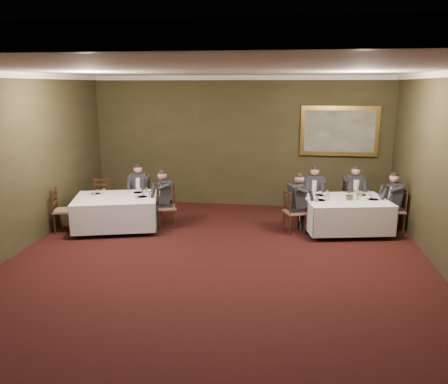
% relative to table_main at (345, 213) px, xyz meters
% --- Properties ---
extents(ground, '(10.00, 10.00, 0.00)m').
position_rel_table_main_xyz_m(ground, '(-2.60, -3.00, -0.45)').
color(ground, black).
rests_on(ground, ground).
extents(ceiling, '(8.00, 10.00, 0.10)m').
position_rel_table_main_xyz_m(ceiling, '(-2.60, -3.00, 3.05)').
color(ceiling, silver).
rests_on(ceiling, back_wall).
extents(back_wall, '(8.00, 0.10, 3.50)m').
position_rel_table_main_xyz_m(back_wall, '(-2.60, 2.00, 1.30)').
color(back_wall, '#2E2A17').
rests_on(back_wall, ground).
extents(crown_molding, '(8.00, 10.00, 0.12)m').
position_rel_table_main_xyz_m(crown_molding, '(-2.60, -3.00, 2.99)').
color(crown_molding, white).
rests_on(crown_molding, back_wall).
extents(table_main, '(2.07, 1.72, 0.67)m').
position_rel_table_main_xyz_m(table_main, '(0.00, 0.00, 0.00)').
color(table_main, black).
rests_on(table_main, ground).
extents(table_second, '(2.15, 1.84, 0.67)m').
position_rel_table_main_xyz_m(table_second, '(-5.20, -0.52, 0.00)').
color(table_second, black).
rests_on(table_second, ground).
extents(chair_main_backleft, '(0.44, 0.42, 1.00)m').
position_rel_table_main_xyz_m(chair_main_backleft, '(-0.66, 0.83, -0.17)').
color(chair_main_backleft, '#896546').
rests_on(chair_main_backleft, ground).
extents(diner_main_backleft, '(0.42, 0.48, 1.35)m').
position_rel_table_main_xyz_m(diner_main_backleft, '(-0.66, 0.82, 0.06)').
color(diner_main_backleft, black).
rests_on(diner_main_backleft, chair_main_backleft).
extents(chair_main_backright, '(0.50, 0.49, 1.00)m').
position_rel_table_main_xyz_m(chair_main_backright, '(0.31, 1.02, -0.17)').
color(chair_main_backright, '#896546').
rests_on(chair_main_backright, ground).
extents(diner_main_backright, '(0.47, 0.54, 1.35)m').
position_rel_table_main_xyz_m(diner_main_backright, '(0.31, 1.01, 0.06)').
color(diner_main_backright, black).
rests_on(diner_main_backright, chair_main_backright).
extents(chair_main_endleft, '(0.55, 0.56, 1.00)m').
position_rel_table_main_xyz_m(chair_main_endleft, '(-1.14, -0.22, -0.17)').
color(chair_main_endleft, '#896546').
rests_on(chair_main_endleft, ground).
extents(diner_main_endleft, '(0.59, 0.55, 1.35)m').
position_rel_table_main_xyz_m(diner_main_endleft, '(-1.13, -0.22, 0.06)').
color(diner_main_endleft, black).
rests_on(diner_main_endleft, chair_main_endleft).
extents(chair_main_endright, '(0.43, 0.45, 1.00)m').
position_rel_table_main_xyz_m(chair_main_endright, '(1.14, 0.22, -0.17)').
color(chair_main_endright, '#896546').
rests_on(chair_main_endright, ground).
extents(diner_main_endright, '(0.49, 0.43, 1.35)m').
position_rel_table_main_xyz_m(diner_main_endright, '(1.13, 0.22, 0.06)').
color(diner_main_endright, black).
rests_on(diner_main_endright, chair_main_endright).
extents(chair_sec_backleft, '(0.46, 0.44, 1.00)m').
position_rel_table_main_xyz_m(chair_sec_backleft, '(-5.92, 0.27, -0.17)').
color(chair_sec_backleft, '#896546').
rests_on(chair_sec_backleft, ground).
extents(chair_sec_backright, '(0.44, 0.43, 1.00)m').
position_rel_table_main_xyz_m(chair_sec_backright, '(-4.97, 0.53, -0.17)').
color(chair_sec_backright, '#896546').
rests_on(chair_sec_backright, ground).
extents(diner_sec_backright, '(0.42, 0.48, 1.35)m').
position_rel_table_main_xyz_m(diner_sec_backright, '(-4.97, 0.51, 0.06)').
color(diner_sec_backright, black).
rests_on(diner_sec_backright, chair_sec_backright).
extents(chair_sec_endright, '(0.53, 0.55, 1.00)m').
position_rel_table_main_xyz_m(chair_sec_endright, '(-4.07, -0.21, -0.17)').
color(chair_sec_endright, '#896546').
rests_on(chair_sec_endright, ground).
extents(diner_sec_endright, '(0.58, 0.53, 1.35)m').
position_rel_table_main_xyz_m(diner_sec_endright, '(-4.08, -0.22, 0.06)').
color(diner_sec_endright, black).
rests_on(diner_sec_endright, chair_sec_endright).
extents(chair_sec_endleft, '(0.51, 0.52, 1.00)m').
position_rel_table_main_xyz_m(chair_sec_endleft, '(-6.33, -0.83, -0.17)').
color(chair_sec_endleft, '#896546').
rests_on(chair_sec_endleft, ground).
extents(centerpiece, '(0.31, 0.30, 0.28)m').
position_rel_table_main_xyz_m(centerpiece, '(0.07, -0.05, 0.45)').
color(centerpiece, '#2D5926').
rests_on(centerpiece, table_main).
extents(candlestick, '(0.07, 0.07, 0.47)m').
position_rel_table_main_xyz_m(candlestick, '(0.25, -0.01, 0.49)').
color(candlestick, '#B69237').
rests_on(candlestick, table_main).
extents(place_setting_table_main, '(0.33, 0.31, 0.14)m').
position_rel_table_main_xyz_m(place_setting_table_main, '(-0.51, 0.31, 0.35)').
color(place_setting_table_main, white).
rests_on(place_setting_table_main, table_main).
extents(place_setting_table_second, '(0.33, 0.31, 0.14)m').
position_rel_table_main_xyz_m(place_setting_table_second, '(-5.73, -0.25, 0.35)').
color(place_setting_table_second, white).
rests_on(place_setting_table_second, table_second).
extents(painting, '(2.00, 0.09, 1.29)m').
position_rel_table_main_xyz_m(painting, '(0.00, 1.93, 1.64)').
color(painting, tan).
rests_on(painting, back_wall).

